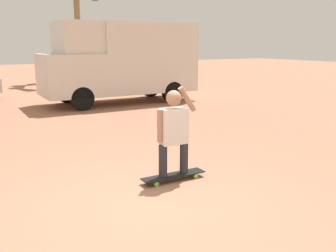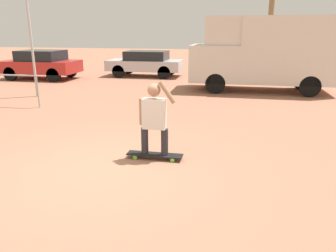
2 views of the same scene
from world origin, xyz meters
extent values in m
plane|color=#A36B51|center=(0.00, 0.00, 0.00)|extent=(80.00, 80.00, 0.00)
cube|color=black|center=(0.83, 0.72, 0.09)|extent=(1.12, 0.25, 0.02)
cylinder|color=#66C633|center=(0.45, 0.62, 0.04)|extent=(0.08, 0.03, 0.08)
cylinder|color=#66C633|center=(0.45, 0.83, 0.04)|extent=(0.08, 0.03, 0.08)
cylinder|color=#66C633|center=(1.21, 0.62, 0.04)|extent=(0.08, 0.03, 0.08)
cylinder|color=#66C633|center=(1.21, 0.83, 0.04)|extent=(0.08, 0.03, 0.08)
cylinder|color=#28282D|center=(0.62, 0.72, 0.37)|extent=(0.14, 0.14, 0.53)
cylinder|color=#28282D|center=(1.03, 0.72, 0.37)|extent=(0.14, 0.14, 0.53)
cube|color=silver|center=(0.83, 0.72, 0.93)|extent=(0.45, 0.22, 0.59)
sphere|color=#A37556|center=(0.83, 0.72, 1.39)|extent=(0.25, 0.25, 0.25)
cylinder|color=#A37556|center=(0.57, 0.72, 0.96)|extent=(0.09, 0.09, 0.52)
cylinder|color=#A37556|center=(1.08, 0.72, 1.35)|extent=(0.34, 0.09, 0.44)
cylinder|color=black|center=(1.56, 8.08, 0.40)|extent=(0.81, 0.28, 0.81)
cylinder|color=black|center=(1.56, 9.97, 0.40)|extent=(0.81, 0.28, 0.81)
cylinder|color=black|center=(5.14, 8.08, 0.40)|extent=(0.81, 0.28, 0.81)
cylinder|color=black|center=(5.14, 9.97, 0.40)|extent=(0.81, 0.28, 0.81)
cube|color=silver|center=(1.47, 9.03, 1.14)|extent=(2.02, 2.17, 1.48)
cube|color=black|center=(1.07, 9.03, 1.44)|extent=(0.04, 1.84, 0.74)
cube|color=silver|center=(4.36, 9.03, 1.70)|extent=(3.75, 2.17, 2.60)
cube|color=silver|center=(1.78, 9.03, 2.44)|extent=(1.41, 1.99, 1.12)
cylinder|color=#8E704C|center=(4.33, 17.40, 3.12)|extent=(0.34, 0.34, 6.24)
camera|label=1|loc=(-2.19, -4.35, 2.23)|focal=40.00mm
camera|label=2|loc=(2.29, -5.19, 2.47)|focal=35.00mm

